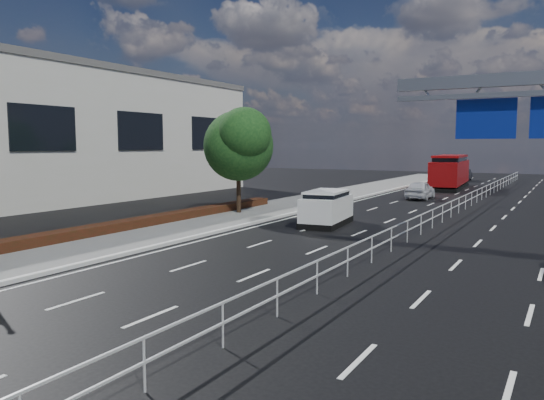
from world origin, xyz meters
The scene contains 10 objects.
ground centered at (0.00, 0.00, 0.00)m, with size 160.00×160.00×0.00m, color black.
kerb_near centered at (-9.00, 0.00, 0.07)m, with size 0.25×140.00×0.15m, color silver.
median_fence centered at (0.00, 22.50, 0.53)m, with size 0.05×85.00×1.02m.
hedge_near centered at (-13.30, 5.00, 0.36)m, with size 1.00×36.00×0.44m, color black.
near_building centered at (-30.00, 18.00, 5.00)m, with size 12.00×38.00×10.00m, color beige.
near_tree_back centered at (-11.94, 17.97, 4.61)m, with size 4.84×4.51×6.69m.
white_minivan centered at (-5.34, 16.69, 0.94)m, with size 2.40×4.59×1.91m.
red_bus centered at (-4.72, 46.12, 1.76)m, with size 3.54×11.49×3.38m.
near_car_silver centered at (-4.54, 33.65, 0.74)m, with size 1.75×4.36×1.49m, color silver.
near_car_dark centered at (-5.63, 59.04, 0.74)m, with size 1.56×4.47×1.47m, color black.
Camera 1 is at (6.44, -9.89, 4.37)m, focal length 35.00 mm.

